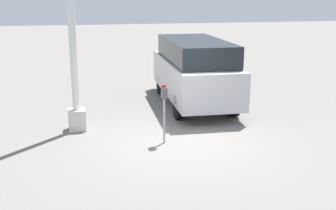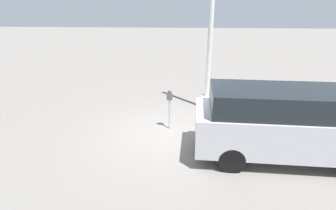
% 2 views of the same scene
% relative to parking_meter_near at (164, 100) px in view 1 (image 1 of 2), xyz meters
% --- Properties ---
extents(ground_plane, '(80.00, 80.00, 0.00)m').
position_rel_parking_meter_near_xyz_m(ground_plane, '(-0.07, -0.37, -1.05)').
color(ground_plane, slate).
extents(parking_meter_near, '(0.21, 0.12, 1.43)m').
position_rel_parking_meter_near_xyz_m(parking_meter_near, '(0.00, 0.00, 0.00)').
color(parking_meter_near, '#9E9EA3').
rests_on(parking_meter_near, ground).
extents(lamp_post, '(0.44, 0.44, 6.79)m').
position_rel_parking_meter_near_xyz_m(lamp_post, '(1.44, 1.99, 1.47)').
color(lamp_post, beige).
rests_on(lamp_post, ground).
extents(parked_van, '(5.09, 2.02, 2.06)m').
position_rel_parking_meter_near_xyz_m(parked_van, '(3.31, -1.68, 0.07)').
color(parked_van, '#B2B2B7').
rests_on(parked_van, ground).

